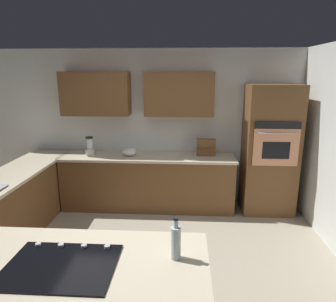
{
  "coord_description": "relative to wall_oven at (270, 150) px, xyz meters",
  "views": [
    {
      "loc": [
        -0.52,
        3.01,
        2.2
      ],
      "look_at": [
        -0.26,
        -1.27,
        1.1
      ],
      "focal_mm": 32.29,
      "sensor_mm": 36.0,
      "label": 1
    }
  ],
  "objects": [
    {
      "name": "spice_rack",
      "position": [
        1.0,
        -0.08,
        0.01
      ],
      "size": [
        0.3,
        0.11,
        0.28
      ],
      "color": "brown",
      "rests_on": "countertop_back"
    },
    {
      "name": "lower_cabinets_back",
      "position": [
        1.95,
        -0.0,
        -0.6
      ],
      "size": [
        2.8,
        0.6,
        0.86
      ],
      "primitive_type": "cube",
      "color": "brown",
      "rests_on": "ground"
    },
    {
      "name": "countertop_back",
      "position": [
        1.95,
        -0.0,
        -0.15
      ],
      "size": [
        2.84,
        0.64,
        0.04
      ],
      "primitive_type": "cube",
      "color": "beige",
      "rests_on": "lower_cabinets_back"
    },
    {
      "name": "countertop_side",
      "position": [
        3.67,
        1.17,
        -0.15
      ],
      "size": [
        0.64,
        2.94,
        0.04
      ],
      "primitive_type": "cube",
      "color": "beige",
      "rests_on": "lower_cabinets_side"
    },
    {
      "name": "island_top",
      "position": [
        2.19,
        2.94,
        -0.15
      ],
      "size": [
        2.07,
        1.05,
        0.04
      ],
      "primitive_type": "cube",
      "color": "beige",
      "rests_on": "island_base"
    },
    {
      "name": "mixing_bowl",
      "position": [
        2.25,
        0.01,
        -0.06
      ],
      "size": [
        0.24,
        0.24,
        0.13
      ],
      "primitive_type": "ellipsoid",
      "color": "white",
      "rests_on": "countertop_back"
    },
    {
      "name": "ground_plane",
      "position": [
        1.85,
        1.72,
        -1.03
      ],
      "size": [
        14.0,
        14.0,
        0.0
      ],
      "primitive_type": "plane",
      "color": "#9E937F"
    },
    {
      "name": "wall_back",
      "position": [
        1.92,
        -0.33,
        0.42
      ],
      "size": [
        6.0,
        0.44,
        2.6
      ],
      "color": "silver",
      "rests_on": "ground"
    },
    {
      "name": "wall_oven",
      "position": [
        0.0,
        0.0,
        0.0
      ],
      "size": [
        0.8,
        0.66,
        2.05
      ],
      "color": "brown",
      "rests_on": "ground"
    },
    {
      "name": "blender",
      "position": [
        2.9,
        0.01,
        0.01
      ],
      "size": [
        0.15,
        0.15,
        0.31
      ],
      "color": "beige",
      "rests_on": "countertop_back"
    },
    {
      "name": "cooktop",
      "position": [
        2.19,
        2.94,
        -0.12
      ],
      "size": [
        0.76,
        0.56,
        0.03
      ],
      "color": "black",
      "rests_on": "island_top"
    },
    {
      "name": "second_bottle",
      "position": [
        1.39,
        2.79,
        0.01
      ],
      "size": [
        0.07,
        0.07,
        0.32
      ],
      "color": "silver",
      "rests_on": "island_top"
    },
    {
      "name": "lower_cabinets_side",
      "position": [
        3.67,
        1.17,
        -0.6
      ],
      "size": [
        0.6,
        2.9,
        0.86
      ],
      "primitive_type": "cube",
      "color": "brown",
      "rests_on": "ground"
    }
  ]
}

